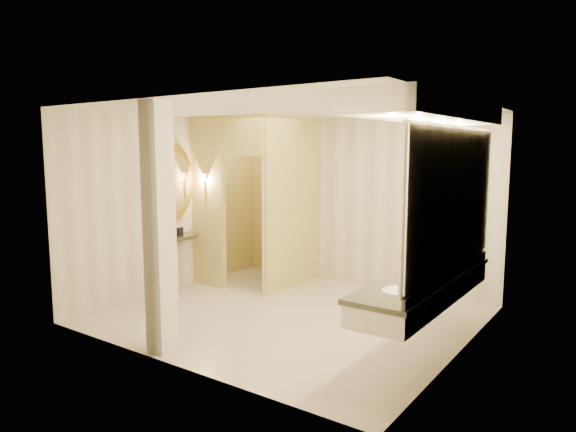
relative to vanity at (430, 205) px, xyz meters
The scene contains 16 objects.
floor 2.58m from the vanity, behind, with size 4.50×4.50×0.00m, color beige.
ceiling 2.27m from the vanity, behind, with size 4.50×4.50×0.00m, color white.
wall_back 3.04m from the vanity, 130.88° to the left, with size 4.50×0.02×2.70m, color beige.
wall_front 2.63m from the vanity, 139.12° to the right, with size 4.50×0.02×2.70m, color beige.
wall_left 4.25m from the vanity, behind, with size 0.02×4.00×2.70m, color beige.
wall_right 0.48m from the vanity, 46.66° to the left, with size 0.02×4.00×2.70m, color beige.
toilet_closet 3.35m from the vanity, 157.83° to the left, with size 1.50×1.55×2.70m.
wall_sconce 3.97m from the vanity, 169.60° to the left, with size 0.14×0.14×0.42m.
vanity is the anchor object (origin of this frame).
console_shelf 4.21m from the vanity, behind, with size 0.93×0.93×1.91m.
pillar 2.86m from the vanity, 147.84° to the right, with size 0.25×0.25×2.70m, color silver.
tissue_box 4.12m from the vanity, behind, with size 0.13×0.13×0.13m, color black.
toilet 4.05m from the vanity, 150.51° to the left, with size 0.38×0.66×0.67m, color white.
soap_bottle_a 0.70m from the vanity, 157.93° to the left, with size 0.07×0.07×0.15m, color beige.
soap_bottle_b 0.70m from the vanity, 119.18° to the right, with size 0.10×0.10×0.13m, color silver.
soap_bottle_c 0.66m from the vanity, 124.17° to the left, with size 0.09×0.09×0.23m, color #C6B28C.
Camera 1 is at (3.80, -5.42, 2.19)m, focal length 32.00 mm.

